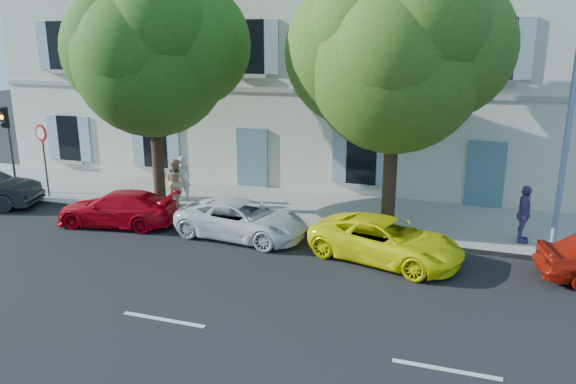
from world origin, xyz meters
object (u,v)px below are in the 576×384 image
(road_sign, at_px, (43,145))
(pedestrian_b, at_px, (176,182))
(pedestrian_a, at_px, (182,178))
(car_white_coupe, at_px, (242,219))
(street_lamp, at_px, (575,86))
(tree_left, at_px, (152,59))
(tree_right, at_px, (395,64))
(pedestrian_c, at_px, (524,214))
(traffic_light, at_px, (7,131))
(car_red_coupe, at_px, (117,208))
(car_yellow_supercar, at_px, (386,240))

(road_sign, bearing_deg, pedestrian_b, 7.00)
(road_sign, height_order, pedestrian_a, road_sign)
(car_white_coupe, bearing_deg, street_lamp, -76.16)
(car_white_coupe, relative_size, road_sign, 1.50)
(tree_left, distance_m, street_lamp, 12.65)
(pedestrian_b, bearing_deg, tree_right, -159.20)
(street_lamp, bearing_deg, pedestrian_c, 142.87)
(road_sign, bearing_deg, tree_left, 0.77)
(traffic_light, bearing_deg, street_lamp, -0.37)
(pedestrian_b, bearing_deg, traffic_light, 30.31)
(road_sign, distance_m, pedestrian_b, 5.29)
(car_red_coupe, xyz_separation_m, street_lamp, (13.22, 1.51, 4.19))
(pedestrian_a, bearing_deg, pedestrian_c, 134.45)
(car_white_coupe, bearing_deg, tree_left, 74.50)
(street_lamp, height_order, pedestrian_a, street_lamp)
(car_white_coupe, bearing_deg, car_red_coupe, 98.87)
(street_lamp, bearing_deg, pedestrian_a, 174.21)
(traffic_light, xyz_separation_m, street_lamp, (19.03, -0.12, 2.22))
(traffic_light, distance_m, pedestrian_a, 6.97)
(street_lamp, bearing_deg, car_yellow_supercar, -158.73)
(tree_left, relative_size, pedestrian_a, 4.76)
(car_red_coupe, relative_size, car_white_coupe, 0.96)
(road_sign, distance_m, pedestrian_c, 16.68)
(car_white_coupe, relative_size, traffic_light, 1.24)
(car_yellow_supercar, bearing_deg, tree_right, 23.72)
(tree_right, height_order, pedestrian_a, tree_right)
(car_white_coupe, distance_m, traffic_light, 10.41)
(traffic_light, xyz_separation_m, pedestrian_b, (6.73, 0.62, -1.56))
(traffic_light, height_order, road_sign, traffic_light)
(car_red_coupe, xyz_separation_m, pedestrian_b, (0.92, 2.25, 0.42))
(tree_right, xyz_separation_m, traffic_light, (-14.36, -0.05, -2.68))
(street_lamp, relative_size, pedestrian_c, 4.76)
(pedestrian_c, bearing_deg, tree_left, 93.75)
(street_lamp, bearing_deg, traffic_light, 179.63)
(tree_left, height_order, street_lamp, street_lamp)
(road_sign, distance_m, pedestrian_a, 5.34)
(car_yellow_supercar, bearing_deg, car_white_coupe, 100.47)
(road_sign, height_order, pedestrian_b, road_sign)
(car_red_coupe, height_order, car_yellow_supercar, car_yellow_supercar)
(tree_right, bearing_deg, road_sign, -179.73)
(tree_right, distance_m, pedestrian_a, 8.83)
(tree_right, bearing_deg, street_lamp, -2.11)
(car_red_coupe, height_order, street_lamp, street_lamp)
(tree_left, xyz_separation_m, pedestrian_c, (11.84, 0.43, -4.25))
(car_yellow_supercar, height_order, traffic_light, traffic_light)
(tree_left, height_order, pedestrian_a, tree_left)
(traffic_light, bearing_deg, car_white_coupe, -7.84)
(car_red_coupe, bearing_deg, car_yellow_supercar, 80.34)
(traffic_light, relative_size, street_lamp, 0.41)
(pedestrian_c, bearing_deg, pedestrian_a, 88.46)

